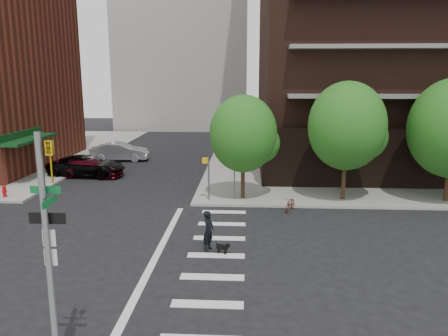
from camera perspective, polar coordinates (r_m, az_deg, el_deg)
name	(u,v)px	position (r m, az deg, el deg)	size (l,w,h in m)	color
ground	(145,254)	(19.10, -10.22, -11.02)	(120.00, 120.00, 0.00)	black
sidewalk_ne	(423,157)	(44.32, 24.59, 1.34)	(39.00, 33.00, 0.15)	gray
crosswalk	(197,255)	(18.73, -3.50, -11.30)	(3.85, 13.00, 0.01)	silver
tree_a	(243,134)	(25.81, 2.53, 4.48)	(4.00, 4.00, 5.90)	#301E11
tree_b	(347,126)	(26.38, 15.75, 5.30)	(4.50, 4.50, 6.65)	#301E11
traffic_signal	(51,273)	(11.69, -21.65, -12.60)	(0.90, 0.75, 6.00)	slate
pedestrian_signal	(214,172)	(25.69, -1.29, -0.51)	(2.18, 0.67, 2.60)	slate
fire_hydrant	(4,191)	(29.74, -26.77, -2.66)	(0.24, 0.24, 0.73)	#A50C0C
parked_car_black	(87,166)	(34.31, -17.48, 0.27)	(5.62, 2.59, 1.56)	black
parked_car_maroon	(91,168)	(33.88, -16.98, 0.02)	(4.80, 1.95, 1.39)	#3D0611
parked_car_silver	(119,151)	(39.76, -13.49, 2.11)	(5.06, 1.76, 1.67)	silver
scooter	(290,204)	(24.72, 8.67, -4.62)	(0.54, 1.54, 0.81)	maroon
dog_walker	(208,231)	(18.91, -2.05, -8.19)	(0.42, 0.64, 1.77)	black
dog	(223,247)	(18.71, -0.16, -10.28)	(0.59, 0.37, 0.50)	black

